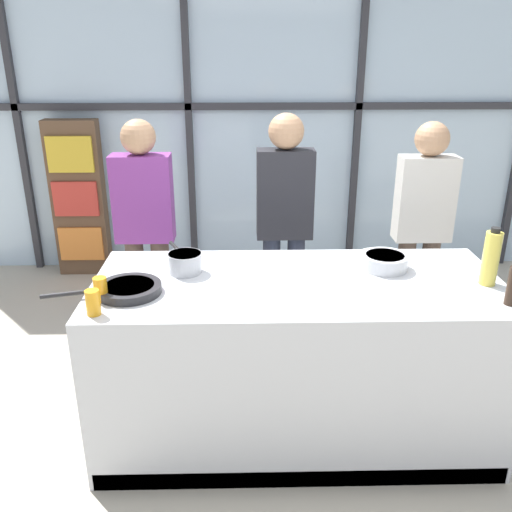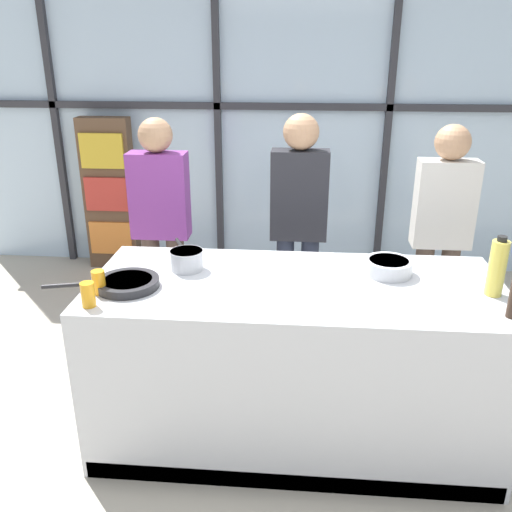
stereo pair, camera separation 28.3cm
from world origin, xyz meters
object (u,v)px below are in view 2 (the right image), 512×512
Objects in this scene: spectator_center_right at (441,228)px; frying_pan at (126,283)px; spectator_center_left at (299,218)px; oil_bottle at (497,268)px; spectator_far_left at (161,219)px; mixing_bowl at (388,266)px; white_plate at (385,260)px; juice_glass_far at (99,282)px; saucepan at (187,259)px; juice_glass_near at (88,295)px.

spectator_center_right is 2.11m from frying_pan.
spectator_center_right is at bearing 180.00° from spectator_center_left.
spectator_center_right reaches higher than oil_bottle.
spectator_far_left is 6.48× the size of mixing_bowl.
spectator_far_left reaches higher than white_plate.
spectator_far_left reaches higher than frying_pan.
juice_glass_far is at bearing -175.57° from oil_bottle.
white_plate is 0.76× the size of oil_bottle.
spectator_far_left is 1.65m from mixing_bowl.
spectator_far_left is at bearing 0.00° from spectator_center_left.
spectator_center_right reaches higher than frying_pan.
saucepan is at bearing 55.23° from spectator_center_left.
oil_bottle is at bearing -24.18° from mixing_bowl.
frying_pan is 4.69× the size of juice_glass_far.
mixing_bowl is at bearing 155.82° from oil_bottle.
saucepan reaches higher than mixing_bowl.
oil_bottle is at bearing 132.65° from spectator_center_left.
frying_pan is 0.36m from saucepan.
spectator_center_left is at bearing -180.00° from spectator_far_left.
spectator_center_left is at bearing 120.32° from mixing_bowl.
spectator_far_left is 2.92× the size of frying_pan.
juice_glass_near is 0.14m from juice_glass_far.
mixing_bowl is (-0.47, -0.82, 0.05)m from spectator_center_right.
frying_pan is at bearing 63.70° from juice_glass_near.
spectator_far_left is 13.71× the size of juice_glass_near.
frying_pan is at bearing -135.15° from saucepan.
spectator_center_right is 7.02× the size of white_plate.
white_plate is 0.91× the size of mixing_bowl.
spectator_center_right is 2.24m from juice_glass_far.
juice_glass_far is (-0.11, -0.08, 0.04)m from frying_pan.
frying_pan is 1.76× the size of saucepan.
oil_bottle is (0.46, -0.39, 0.13)m from white_plate.
mixing_bowl is at bearing 1.44° from saucepan.
juice_glass_far reaches higher than saucepan.
spectator_center_left is 1.04m from saucepan.
juice_glass_near is at bearing -127.54° from saucepan.
spectator_center_left is 0.82m from white_plate.
white_plate is (1.44, -0.65, 0.00)m from spectator_far_left.
spectator_far_left is 2.17m from oil_bottle.
white_plate is at bearing 24.97° from juice_glass_near.
spectator_center_left reaches higher than saucepan.
frying_pan is 1.81m from oil_bottle.
saucepan is at bearing 52.46° from juice_glass_near.
spectator_far_left is 0.98× the size of spectator_center_left.
saucepan is (-1.54, -0.85, 0.06)m from spectator_center_right.
frying_pan is 1.36m from mixing_bowl.
mixing_bowl is at bearing 19.20° from juice_glass_near.
oil_bottle is (1.55, -0.19, 0.08)m from saucepan.
juice_glass_far reaches higher than frying_pan.
spectator_center_left reaches higher than mixing_bowl.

